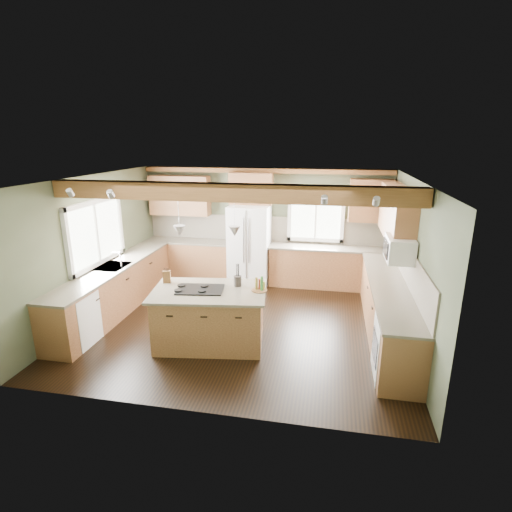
# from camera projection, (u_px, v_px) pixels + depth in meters

# --- Properties ---
(floor) EXTENTS (5.60, 5.60, 0.00)m
(floor) POSITION_uv_depth(u_px,v_px,m) (242.00, 323.00, 7.26)
(floor) COLOR black
(floor) RESTS_ON ground
(ceiling) EXTENTS (5.60, 5.60, 0.00)m
(ceiling) POSITION_uv_depth(u_px,v_px,m) (241.00, 178.00, 6.52)
(ceiling) COLOR silver
(ceiling) RESTS_ON wall_back
(wall_back) EXTENTS (5.60, 0.00, 5.60)m
(wall_back) POSITION_uv_depth(u_px,v_px,m) (265.00, 225.00, 9.24)
(wall_back) COLOR #3F4732
(wall_back) RESTS_ON ground
(wall_left) EXTENTS (0.00, 5.00, 5.00)m
(wall_left) POSITION_uv_depth(u_px,v_px,m) (94.00, 246.00, 7.39)
(wall_left) COLOR #3F4732
(wall_left) RESTS_ON ground
(wall_right) EXTENTS (0.00, 5.00, 5.00)m
(wall_right) POSITION_uv_depth(u_px,v_px,m) (412.00, 264.00, 6.39)
(wall_right) COLOR #3F4732
(wall_right) RESTS_ON ground
(ceiling_beam) EXTENTS (5.55, 0.26, 0.26)m
(ceiling_beam) POSITION_uv_depth(u_px,v_px,m) (229.00, 192.00, 5.81)
(ceiling_beam) COLOR brown
(ceiling_beam) RESTS_ON ceiling
(soffit_trim) EXTENTS (5.55, 0.20, 0.10)m
(soffit_trim) POSITION_uv_depth(u_px,v_px,m) (265.00, 171.00, 8.80)
(soffit_trim) COLOR brown
(soffit_trim) RESTS_ON ceiling
(backsplash_back) EXTENTS (5.58, 0.03, 0.58)m
(backsplash_back) POSITION_uv_depth(u_px,v_px,m) (265.00, 229.00, 9.25)
(backsplash_back) COLOR brown
(backsplash_back) RESTS_ON wall_back
(backsplash_right) EXTENTS (0.03, 3.70, 0.58)m
(backsplash_right) POSITION_uv_depth(u_px,v_px,m) (410.00, 268.00, 6.46)
(backsplash_right) COLOR brown
(backsplash_right) RESTS_ON wall_right
(base_cab_back_left) EXTENTS (2.02, 0.60, 0.88)m
(base_cab_back_left) POSITION_uv_depth(u_px,v_px,m) (189.00, 260.00, 9.53)
(base_cab_back_left) COLOR brown
(base_cab_back_left) RESTS_ON floor
(counter_back_left) EXTENTS (2.06, 0.64, 0.04)m
(counter_back_left) POSITION_uv_depth(u_px,v_px,m) (188.00, 241.00, 9.40)
(counter_back_left) COLOR brown
(counter_back_left) RESTS_ON base_cab_back_left
(base_cab_back_right) EXTENTS (2.62, 0.60, 0.88)m
(base_cab_back_right) POSITION_uv_depth(u_px,v_px,m) (328.00, 268.00, 8.94)
(base_cab_back_right) COLOR brown
(base_cab_back_right) RESTS_ON floor
(counter_back_right) EXTENTS (2.66, 0.64, 0.04)m
(counter_back_right) POSITION_uv_depth(u_px,v_px,m) (329.00, 248.00, 8.81)
(counter_back_right) COLOR brown
(counter_back_right) RESTS_ON base_cab_back_right
(base_cab_left) EXTENTS (0.60, 3.70, 0.88)m
(base_cab_left) POSITION_uv_depth(u_px,v_px,m) (115.00, 290.00, 7.63)
(base_cab_left) COLOR brown
(base_cab_left) RESTS_ON floor
(counter_left) EXTENTS (0.64, 3.74, 0.04)m
(counter_left) POSITION_uv_depth(u_px,v_px,m) (113.00, 267.00, 7.50)
(counter_left) COLOR brown
(counter_left) RESTS_ON base_cab_left
(base_cab_right) EXTENTS (0.60, 3.70, 0.88)m
(base_cab_right) POSITION_uv_depth(u_px,v_px,m) (387.00, 310.00, 6.73)
(base_cab_right) COLOR brown
(base_cab_right) RESTS_ON floor
(counter_right) EXTENTS (0.64, 3.74, 0.04)m
(counter_right) POSITION_uv_depth(u_px,v_px,m) (390.00, 285.00, 6.60)
(counter_right) COLOR brown
(counter_right) RESTS_ON base_cab_right
(upper_cab_back_left) EXTENTS (1.40, 0.35, 0.90)m
(upper_cab_back_left) POSITION_uv_depth(u_px,v_px,m) (180.00, 195.00, 9.25)
(upper_cab_back_left) COLOR brown
(upper_cab_back_left) RESTS_ON wall_back
(upper_cab_over_fridge) EXTENTS (0.96, 0.35, 0.70)m
(upper_cab_over_fridge) POSITION_uv_depth(u_px,v_px,m) (251.00, 188.00, 8.89)
(upper_cab_over_fridge) COLOR brown
(upper_cab_over_fridge) RESTS_ON wall_back
(upper_cab_right) EXTENTS (0.35, 2.20, 0.90)m
(upper_cab_right) POSITION_uv_depth(u_px,v_px,m) (396.00, 213.00, 7.08)
(upper_cab_right) COLOR brown
(upper_cab_right) RESTS_ON wall_right
(upper_cab_back_corner) EXTENTS (0.90, 0.35, 0.90)m
(upper_cab_back_corner) POSITION_uv_depth(u_px,v_px,m) (371.00, 201.00, 8.48)
(upper_cab_back_corner) COLOR brown
(upper_cab_back_corner) RESTS_ON wall_back
(window_left) EXTENTS (0.04, 1.60, 1.05)m
(window_left) POSITION_uv_depth(u_px,v_px,m) (95.00, 233.00, 7.37)
(window_left) COLOR white
(window_left) RESTS_ON wall_left
(window_back) EXTENTS (1.10, 0.04, 1.00)m
(window_back) POSITION_uv_depth(u_px,v_px,m) (316.00, 216.00, 8.95)
(window_back) COLOR white
(window_back) RESTS_ON wall_back
(sink) EXTENTS (0.50, 0.65, 0.03)m
(sink) POSITION_uv_depth(u_px,v_px,m) (113.00, 267.00, 7.50)
(sink) COLOR #262628
(sink) RESTS_ON counter_left
(faucet) EXTENTS (0.02, 0.02, 0.28)m
(faucet) POSITION_uv_depth(u_px,v_px,m) (121.00, 260.00, 7.43)
(faucet) COLOR #B2B2B7
(faucet) RESTS_ON sink
(dishwasher) EXTENTS (0.60, 0.60, 0.84)m
(dishwasher) POSITION_uv_depth(u_px,v_px,m) (74.00, 320.00, 6.41)
(dishwasher) COLOR white
(dishwasher) RESTS_ON floor
(oven) EXTENTS (0.60, 0.72, 0.84)m
(oven) POSITION_uv_depth(u_px,v_px,m) (398.00, 349.00, 5.51)
(oven) COLOR white
(oven) RESTS_ON floor
(microwave) EXTENTS (0.40, 0.70, 0.38)m
(microwave) POSITION_uv_depth(u_px,v_px,m) (400.00, 249.00, 6.31)
(microwave) COLOR white
(microwave) RESTS_ON wall_right
(pendant_left) EXTENTS (0.18, 0.18, 0.16)m
(pendant_left) POSITION_uv_depth(u_px,v_px,m) (180.00, 231.00, 6.06)
(pendant_left) COLOR #B2B2B7
(pendant_left) RESTS_ON ceiling
(pendant_right) EXTENTS (0.18, 0.18, 0.16)m
(pendant_right) POSITION_uv_depth(u_px,v_px,m) (235.00, 231.00, 6.02)
(pendant_right) COLOR #B2B2B7
(pendant_right) RESTS_ON ceiling
(refrigerator) EXTENTS (0.90, 0.74, 1.80)m
(refrigerator) POSITION_uv_depth(u_px,v_px,m) (250.00, 245.00, 9.05)
(refrigerator) COLOR white
(refrigerator) RESTS_ON floor
(island) EXTENTS (1.81, 1.25, 0.88)m
(island) POSITION_uv_depth(u_px,v_px,m) (210.00, 318.00, 6.45)
(island) COLOR brown
(island) RESTS_ON floor
(island_top) EXTENTS (1.93, 1.37, 0.04)m
(island_top) POSITION_uv_depth(u_px,v_px,m) (209.00, 291.00, 6.32)
(island_top) COLOR brown
(island_top) RESTS_ON island
(cooktop) EXTENTS (0.79, 0.58, 0.02)m
(cooktop) POSITION_uv_depth(u_px,v_px,m) (200.00, 289.00, 6.32)
(cooktop) COLOR black
(cooktop) RESTS_ON island_top
(knife_block) EXTENTS (0.14, 0.12, 0.20)m
(knife_block) POSITION_uv_depth(u_px,v_px,m) (167.00, 277.00, 6.62)
(knife_block) COLOR brown
(knife_block) RESTS_ON island_top
(utensil_crock) EXTENTS (0.14, 0.14, 0.17)m
(utensil_crock) POSITION_uv_depth(u_px,v_px,m) (238.00, 281.00, 6.47)
(utensil_crock) COLOR #36302B
(utensil_crock) RESTS_ON island_top
(bottle_tray) EXTENTS (0.27, 0.27, 0.23)m
(bottle_tray) POSITION_uv_depth(u_px,v_px,m) (259.00, 284.00, 6.26)
(bottle_tray) COLOR brown
(bottle_tray) RESTS_ON island_top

